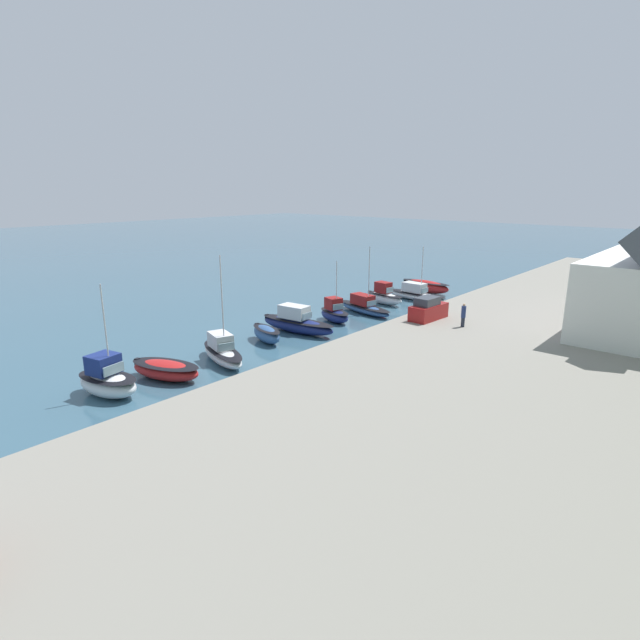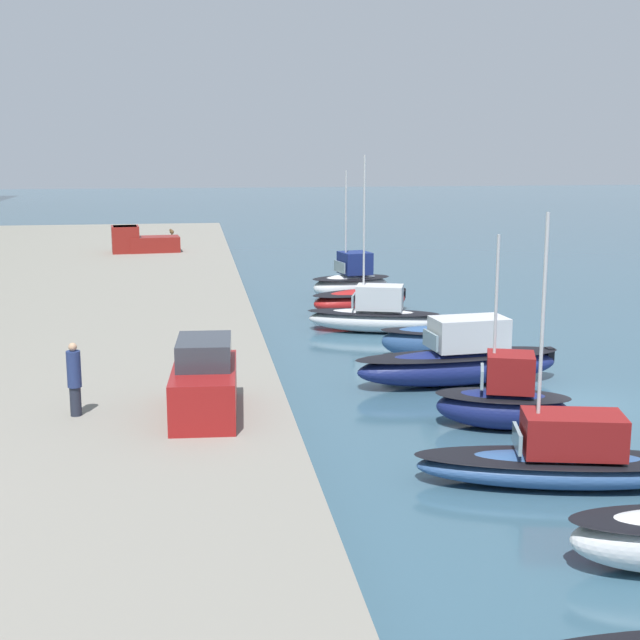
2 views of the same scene
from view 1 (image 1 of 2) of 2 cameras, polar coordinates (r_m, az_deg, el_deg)
The scene contains 15 objects.
ground_plane at distance 52.98m, azimuth -3.01°, elevation 0.08°, with size 320.00×320.00×0.00m, color #385B70.
quay_promenade at distance 40.54m, azimuth 23.11°, elevation -4.72°, with size 117.19×27.16×1.54m.
moored_boat_0 at distance 67.77m, azimuth 11.96°, elevation 3.81°, with size 2.63×7.27×1.65m.
moored_boat_1 at distance 63.12m, azimuth 10.93°, elevation 2.95°, with size 2.73×8.33×6.68m.
moored_boat_2 at distance 60.17m, azimuth 7.36°, elevation 2.72°, with size 2.51×5.43×2.65m.
moored_boat_3 at distance 55.66m, azimuth 5.08°, elevation 1.54°, with size 3.66×8.04×7.47m.
moored_boat_4 at distance 51.83m, azimuth 1.65°, elevation 0.82°, with size 3.20×4.77×6.38m.
moored_boat_5 at distance 47.99m, azimuth -2.65°, elevation -0.31°, with size 3.00×8.49×2.63m.
moored_boat_6 at distance 45.24m, azimuth -6.14°, elevation -1.57°, with size 2.85×4.60×1.47m.
moored_boat_7 at distance 40.61m, azimuth -11.10°, elevation -3.59°, with size 3.88×6.86×8.66m.
moored_boat_8 at distance 38.20m, azimuth -17.23°, elevation -5.44°, with size 3.98×6.14×1.33m.
moored_boat_9 at distance 36.45m, azimuth -23.14°, elevation -6.38°, with size 3.40×5.23×7.66m.
parked_car_0 at distance 47.83m, azimuth 12.26°, elevation 1.16°, with size 4.30×2.04×2.16m.
parked_car_1 at distance 91.33m, azimuth 30.51°, elevation 5.90°, with size 4.41×2.38×2.16m.
person_on_quay at distance 45.90m, azimuth 16.07°, elevation 0.57°, with size 0.40×0.40×2.14m.
Camera 1 is at (36.89, 35.53, 13.57)m, focal length 28.00 mm.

